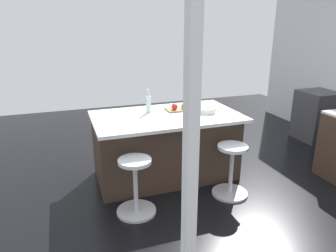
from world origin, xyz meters
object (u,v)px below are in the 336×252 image
Objects in this scene: stool_by_window at (231,172)px; water_bottle at (149,103)px; kitchen_island at (166,146)px; apple_green at (184,106)px; cutting_board at (179,109)px; apple_red at (174,107)px; fruit_bowl at (207,110)px; stool_middle at (136,188)px; oven_range at (316,116)px.

water_bottle is (0.78, -0.87, 0.71)m from stool_by_window.
stool_by_window is (-0.59, 0.72, -0.15)m from kitchen_island.
cutting_board is at bearing -22.01° from apple_green.
apple_green is (-0.14, -0.01, -0.00)m from apple_red.
apple_red is at bearing -29.93° from fruit_bowl.
stool_by_window is at bearing 109.58° from apple_green.
water_bottle is (0.48, -0.04, 0.07)m from apple_green.
stool_by_window is 2.58× the size of fruit_bowl.
kitchen_island reaches higher than stool_middle.
apple_green is at bearing 157.99° from cutting_board.
stool_by_window is at bearing 180.00° from stool_middle.
water_bottle reaches higher than stool_middle.
apple_green is 0.49m from water_bottle.
apple_green is (-0.30, -0.10, 0.50)m from kitchen_island.
water_bottle is (0.43, -0.02, 0.11)m from cutting_board.
water_bottle reaches higher than stool_by_window.
cutting_board is 0.44m from water_bottle.
stool_by_window is 7.89× the size of apple_red.
stool_middle is 2.58× the size of fruit_bowl.
stool_by_window is 1.18m from stool_middle.
oven_range is at bearing -170.64° from kitchen_island.
oven_range is 2.43× the size of cutting_board.
kitchen_island reaches higher than oven_range.
stool_middle is 1.42m from fruit_bowl.
stool_middle is 8.66× the size of apple_green.
kitchen_island is 6.03× the size of water_bottle.
apple_red is at bearing -148.37° from kitchen_island.
fruit_bowl is (-1.12, -0.61, 0.63)m from stool_middle.
cutting_board reaches higher than stool_middle.
cutting_board is at bearing -40.03° from fruit_bowl.
cutting_board is 1.15× the size of water_bottle.
apple_red is at bearing 7.95° from oven_range.
water_bottle is at bearing -2.63° from cutting_board.
kitchen_island is at bearing 27.58° from cutting_board.
stool_middle is 1.29m from apple_red.
water_bottle reaches higher than oven_range.
oven_range is at bearing -172.05° from apple_red.
apple_red is at bearing -132.55° from stool_middle.
apple_red reaches higher than stool_middle.
stool_middle is at bearing 42.83° from apple_green.
fruit_bowl is (-0.72, 0.26, -0.08)m from water_bottle.
stool_by_window is 8.66× the size of apple_green.
kitchen_island is 0.94m from stool_middle.
apple_red is (2.86, 0.40, 0.52)m from oven_range.
oven_range is at bearing -166.14° from fruit_bowl.
stool_by_window is 1.09m from cutting_board.
apple_red is at bearing 18.90° from cutting_board.
apple_red is at bearing 172.06° from water_bottle.
kitchen_island is 0.73m from fruit_bowl.
stool_by_window is at bearing 112.37° from cutting_board.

